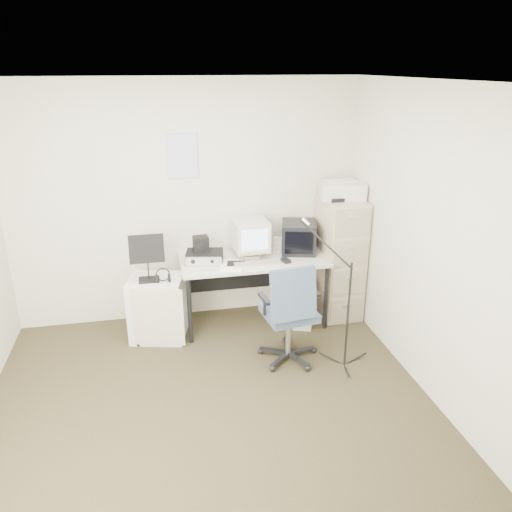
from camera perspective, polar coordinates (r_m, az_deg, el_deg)
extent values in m
cube|color=#2D2918|center=(4.17, -4.91, -17.68)|extent=(3.60, 3.60, 0.01)
cube|color=white|center=(3.26, -6.34, 19.18)|extent=(3.60, 3.60, 0.01)
cube|color=beige|center=(5.23, -7.90, 5.90)|extent=(3.60, 0.02, 2.50)
cube|color=beige|center=(2.00, 1.08, -21.34)|extent=(3.60, 0.02, 2.50)
cube|color=beige|center=(4.11, 20.21, 0.55)|extent=(0.02, 3.60, 2.50)
cube|color=white|center=(5.11, -8.40, 11.27)|extent=(0.30, 0.02, 0.44)
cube|color=#C7AE8D|center=(5.46, 9.46, -0.17)|extent=(0.40, 0.60, 1.30)
cube|color=silver|center=(5.26, 9.86, 7.41)|extent=(0.50, 0.39, 0.17)
cube|color=beige|center=(5.28, -0.28, -3.95)|extent=(1.50, 0.70, 0.73)
cube|color=silver|center=(5.15, -0.65, 2.04)|extent=(0.36, 0.38, 0.38)
cube|color=black|center=(5.30, 4.89, 2.18)|extent=(0.44, 0.45, 0.32)
cube|color=beige|center=(5.31, 2.51, 1.34)|extent=(0.11, 0.11, 0.16)
cube|color=silver|center=(4.94, 0.01, -1.02)|extent=(0.48, 0.19, 0.03)
cube|color=black|center=(5.05, 3.42, -0.52)|extent=(0.09, 0.12, 0.03)
cube|color=black|center=(5.07, -5.90, -0.07)|extent=(0.41, 0.32, 0.10)
cube|color=black|center=(5.06, -6.32, 1.41)|extent=(0.16, 0.15, 0.15)
cube|color=white|center=(4.95, -2.76, -1.05)|extent=(0.27, 0.33, 0.02)
cube|color=silver|center=(5.37, 5.48, -5.55)|extent=(0.33, 0.47, 0.40)
cube|color=#3D4768|center=(4.58, 3.81, -6.28)|extent=(0.65, 0.65, 1.00)
cube|color=silver|center=(5.11, -11.18, -5.84)|extent=(0.61, 0.53, 0.65)
cube|color=black|center=(4.85, -12.32, -0.16)|extent=(0.36, 0.24, 0.48)
torus|color=black|center=(4.86, -10.58, -2.41)|extent=(0.17, 0.17, 0.03)
cylinder|color=black|center=(4.48, 10.59, -4.96)|extent=(0.03, 0.03, 1.33)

